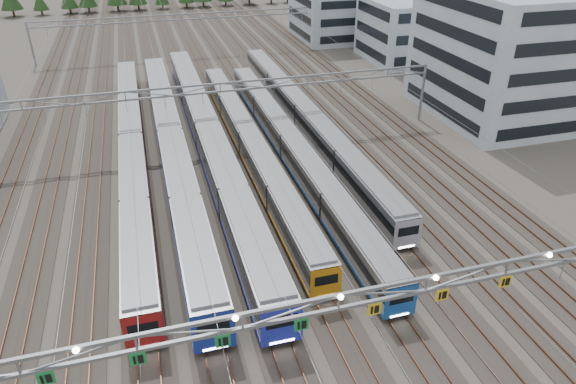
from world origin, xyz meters
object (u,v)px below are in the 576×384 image
object	(u,v)px
train_d	(250,143)
depot_bldg_north	(347,6)
train_c	(208,135)
gantry_near	(338,306)
train_a	(132,146)
depot_bldg_mid	(405,30)
train_f	(304,115)
gantry_far	(182,22)
train_e	(291,146)
gantry_mid	(221,95)
train_b	(171,143)
depot_bldg_south	(505,54)

from	to	relation	value
train_d	depot_bldg_north	world-z (taller)	depot_bldg_north
train_c	depot_bldg_north	world-z (taller)	depot_bldg_north
gantry_near	train_a	bearing A→B (deg)	106.56
gantry_near	depot_bldg_mid	size ratio (longest dim) A/B	3.52
train_a	train_f	xyz separation A→B (m)	(22.50, 3.72, -0.03)
train_f	gantry_far	size ratio (longest dim) A/B	1.05
depot_bldg_north	train_d	bearing A→B (deg)	-121.94
train_e	depot_bldg_mid	size ratio (longest dim) A/B	3.53
gantry_mid	gantry_far	bearing A→B (deg)	90.00
train_c	train_d	size ratio (longest dim) A/B	1.26
train_b	depot_bldg_north	distance (m)	68.99
depot_bldg_north	train_e	bearing A→B (deg)	-117.56
train_c	depot_bldg_north	distance (m)	65.34
gantry_near	train_d	bearing A→B (deg)	86.21
train_b	depot_bldg_mid	xyz separation A→B (m)	(47.27, 32.73, 3.39)
gantry_near	gantry_far	bearing A→B (deg)	89.97
gantry_near	depot_bldg_north	xyz separation A→B (m)	(36.84, 90.10, -0.24)
gantry_near	gantry_mid	bearing A→B (deg)	89.93
gantry_near	gantry_far	world-z (taller)	gantry_near
train_a	gantry_near	bearing A→B (deg)	-73.44
train_d	train_f	bearing A→B (deg)	36.71
train_d	gantry_near	bearing A→B (deg)	-93.79
train_c	train_d	bearing A→B (deg)	-35.68
train_f	depot_bldg_south	world-z (taller)	depot_bldg_south
depot_bldg_mid	train_a	bearing A→B (deg)	-148.40
depot_bldg_mid	depot_bldg_north	bearing A→B (deg)	100.25
gantry_far	gantry_mid	bearing A→B (deg)	-90.00
train_a	train_b	bearing A→B (deg)	-11.06
gantry_mid	depot_bldg_mid	xyz separation A→B (m)	(40.52, 29.41, -0.82)
train_c	gantry_mid	distance (m)	5.22
train_c	train_d	distance (m)	5.55
train_b	gantry_far	xyz separation A→B (m)	(6.75, 48.32, 4.21)
train_d	depot_bldg_north	bearing A→B (deg)	58.06
train_b	train_e	bearing A→B (deg)	-17.55
depot_bldg_south	depot_bldg_north	distance (m)	50.89
gantry_far	depot_bldg_south	xyz separation A→B (m)	(39.65, -45.79, 2.27)
train_b	gantry_far	distance (m)	48.97
train_d	gantry_near	size ratio (longest dim) A/B	0.96
train_e	train_f	size ratio (longest dim) A/B	0.96
train_e	gantry_far	size ratio (longest dim) A/B	1.00
train_d	depot_bldg_mid	size ratio (longest dim) A/B	3.37
train_a	gantry_mid	bearing A→B (deg)	12.23
train_e	gantry_far	xyz separation A→B (m)	(-6.75, 52.59, 4.47)
depot_bldg_south	depot_bldg_mid	world-z (taller)	depot_bldg_south
train_f	depot_bldg_mid	size ratio (longest dim) A/B	3.70
gantry_near	depot_bldg_south	size ratio (longest dim) A/B	2.56
train_c	gantry_near	world-z (taller)	gantry_near
train_b	train_e	world-z (taller)	train_b
gantry_mid	gantry_far	world-z (taller)	same
train_a	depot_bldg_south	distance (m)	51.36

